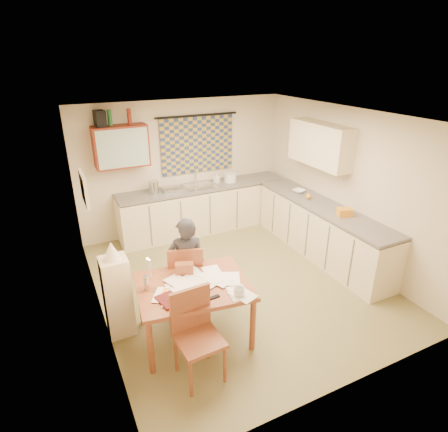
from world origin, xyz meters
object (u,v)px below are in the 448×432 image
person (187,266)px  shelf_stand (118,297)px  counter_right (321,231)px  counter_back (204,208)px  stove (373,263)px  dining_table (194,310)px  chair_far (186,288)px

person → shelf_stand: (-0.92, -0.05, -0.16)m
counter_right → counter_back: bearing=128.1°
person → counter_right: bearing=-155.1°
stove → counter_back: bearing=115.5°
dining_table → shelf_stand: bearing=157.8°
stove → shelf_stand: 3.60m
counter_back → chair_far: chair_far is taller
stove → dining_table: stove is taller
chair_far → person: 0.39m
counter_back → counter_right: 2.29m
stove → chair_far: chair_far is taller
counter_right → person: 2.67m
dining_table → chair_far: bearing=87.1°
counter_back → counter_right: bearing=-51.9°
counter_back → stove: counter_back is taller
stove → person: 2.73m
counter_right → person: size_ratio=2.14×
dining_table → shelf_stand: size_ratio=1.35×
counter_back → dining_table: bearing=-115.4°
counter_back → shelf_stand: 3.13m
chair_far → person: person is taller
counter_back → dining_table: counter_back is taller
chair_far → shelf_stand: 0.95m
counter_right → person: (-2.62, -0.45, 0.24)m
counter_right → shelf_stand: 3.58m
counter_right → dining_table: counter_right is taller
shelf_stand → dining_table: bearing=-30.2°
counter_right → chair_far: (-2.62, -0.38, -0.14)m
counter_right → chair_far: chair_far is taller
shelf_stand → person: bearing=3.0°
counter_back → chair_far: size_ratio=3.32×
counter_back → counter_right: (1.42, -1.80, -0.00)m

